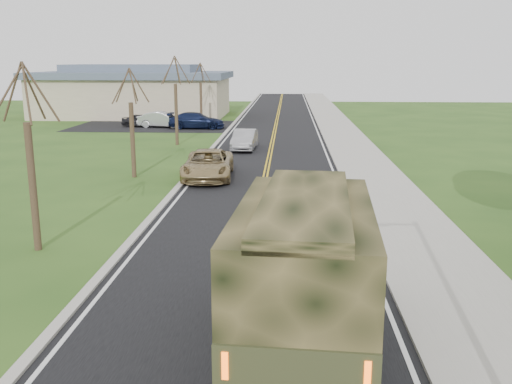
{
  "coord_description": "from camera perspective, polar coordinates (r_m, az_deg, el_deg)",
  "views": [
    {
      "loc": [
        1.2,
        -7.47,
        6.1
      ],
      "look_at": [
        0.15,
        11.07,
        1.8
      ],
      "focal_mm": 40.0,
      "sensor_mm": 36.0,
      "label": 1
    }
  ],
  "objects": [
    {
      "name": "road",
      "position": [
        47.87,
        1.8,
        5.72
      ],
      "size": [
        8.0,
        120.0,
        0.01
      ],
      "primitive_type": "cube",
      "color": "black",
      "rests_on": "ground"
    },
    {
      "name": "curb_right",
      "position": [
        47.94,
        6.79,
        5.71
      ],
      "size": [
        0.3,
        120.0,
        0.12
      ],
      "primitive_type": "cube",
      "color": "#9E998E",
      "rests_on": "ground"
    },
    {
      "name": "sidewalk_right",
      "position": [
        48.08,
        8.88,
        5.66
      ],
      "size": [
        3.2,
        120.0,
        0.1
      ],
      "primitive_type": "cube",
      "color": "#9E998E",
      "rests_on": "ground"
    },
    {
      "name": "curb_left",
      "position": [
        48.15,
        -3.17,
        5.8
      ],
      "size": [
        0.3,
        120.0,
        0.1
      ],
      "primitive_type": "cube",
      "color": "#9E998E",
      "rests_on": "ground"
    },
    {
      "name": "bare_tree_a",
      "position": [
        19.61,
        -21.55,
        1.91
      ],
      "size": [
        1.93,
        2.26,
        6.08
      ],
      "color": "#38281C",
      "rests_on": "ground"
    },
    {
      "name": "bare_tree_b",
      "position": [
        30.81,
        -12.29,
        5.98
      ],
      "size": [
        1.83,
        2.14,
        5.73
      ],
      "color": "#38281C",
      "rests_on": "ground"
    },
    {
      "name": "bare_tree_c",
      "position": [
        42.41,
        -8.0,
        8.42
      ],
      "size": [
        2.04,
        2.39,
        6.42
      ],
      "color": "#38281C",
      "rests_on": "ground"
    },
    {
      "name": "bare_tree_d",
      "position": [
        54.21,
        -5.53,
        9.23
      ],
      "size": [
        1.88,
        2.2,
        5.91
      ],
      "color": "#38281C",
      "rests_on": "ground"
    },
    {
      "name": "commercial_building",
      "position": [
        65.82,
        -12.07,
        9.79
      ],
      "size": [
        25.5,
        21.5,
        5.65
      ],
      "color": "tan",
      "rests_on": "ground"
    },
    {
      "name": "military_truck",
      "position": [
        11.83,
        4.94,
        -7.03
      ],
      "size": [
        2.98,
        7.34,
        3.58
      ],
      "rotation": [
        0.0,
        0.0,
        -0.07
      ],
      "color": "black",
      "rests_on": "ground"
    },
    {
      "name": "suv_champagne",
      "position": [
        30.1,
        -4.83,
        2.75
      ],
      "size": [
        2.77,
        5.53,
        1.5
      ],
      "primitive_type": "imported",
      "rotation": [
        0.0,
        0.0,
        0.05
      ],
      "color": "#9F8859",
      "rests_on": "ground"
    },
    {
      "name": "sedan_silver",
      "position": [
        39.83,
        -1.16,
        5.24
      ],
      "size": [
        1.67,
        4.31,
        1.4
      ],
      "primitive_type": "imported",
      "rotation": [
        0.0,
        0.0,
        -0.04
      ],
      "color": "#AAA9AE",
      "rests_on": "ground"
    },
    {
      "name": "lot_car_dark",
      "position": [
        54.7,
        -11.39,
        7.03
      ],
      "size": [
        3.75,
        1.91,
        1.22
      ],
      "primitive_type": "imported",
      "rotation": [
        0.0,
        0.0,
        1.44
      ],
      "color": "black",
      "rests_on": "ground"
    },
    {
      "name": "lot_car_silver",
      "position": [
        53.95,
        -9.36,
        7.16
      ],
      "size": [
        4.63,
        2.11,
        1.47
      ],
      "primitive_type": "imported",
      "rotation": [
        0.0,
        0.0,
        1.45
      ],
      "color": "silver",
      "rests_on": "ground"
    },
    {
      "name": "lot_car_navy",
      "position": [
        52.62,
        -5.97,
        7.12
      ],
      "size": [
        5.1,
        2.08,
        1.48
      ],
      "primitive_type": "imported",
      "rotation": [
        0.0,
        0.0,
        1.57
      ],
      "color": "black",
      "rests_on": "ground"
    }
  ]
}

